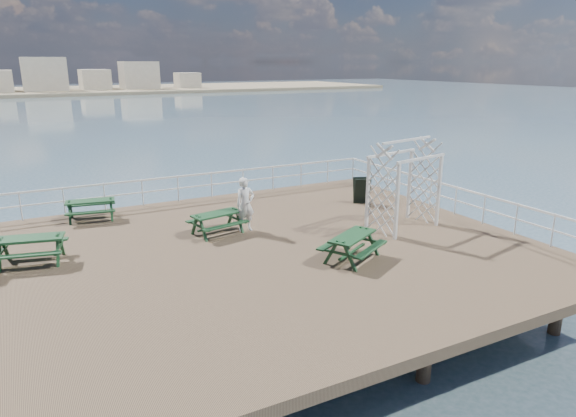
% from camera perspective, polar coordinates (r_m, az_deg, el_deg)
% --- Properties ---
extents(ground, '(18.00, 14.00, 0.30)m').
position_cam_1_polar(ground, '(15.96, -5.10, -5.38)').
color(ground, brown).
rests_on(ground, ground).
extents(sea_backdrop, '(300.00, 300.00, 9.20)m').
position_cam_1_polar(sea_backdrop, '(149.06, -21.29, 12.55)').
color(sea_backdrop, '#3F5D6A').
rests_on(sea_backdrop, ground).
extents(railing, '(17.77, 13.76, 1.10)m').
position_cam_1_polar(railing, '(17.89, -8.59, 0.33)').
color(railing, silver).
rests_on(railing, ground).
extents(picnic_table_b, '(1.92, 1.64, 0.84)m').
position_cam_1_polar(picnic_table_b, '(20.31, -21.08, 0.31)').
color(picnic_table_b, black).
rests_on(picnic_table_b, ground).
extents(picnic_table_c, '(1.94, 1.67, 0.83)m').
position_cam_1_polar(picnic_table_c, '(17.55, -7.88, -1.12)').
color(picnic_table_c, black).
rests_on(picnic_table_c, ground).
extents(picnic_table_d, '(2.12, 1.86, 0.89)m').
position_cam_1_polar(picnic_table_d, '(16.62, -26.70, -3.57)').
color(picnic_table_d, black).
rests_on(picnic_table_d, ground).
extents(picnic_table_e, '(2.26, 2.12, 0.87)m').
position_cam_1_polar(picnic_table_e, '(15.21, 7.17, -3.68)').
color(picnic_table_e, black).
rests_on(picnic_table_e, ground).
extents(trellis_arbor, '(2.75, 1.84, 3.14)m').
position_cam_1_polar(trellis_arbor, '(18.22, 12.76, 2.09)').
color(trellis_arbor, silver).
rests_on(trellis_arbor, ground).
extents(sandwich_board, '(0.80, 0.70, 1.09)m').
position_cam_1_polar(sandwich_board, '(21.36, 8.18, 1.96)').
color(sandwich_board, black).
rests_on(sandwich_board, ground).
extents(person, '(0.70, 0.48, 1.87)m').
position_cam_1_polar(person, '(17.65, -4.78, 0.46)').
color(person, white).
rests_on(person, ground).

